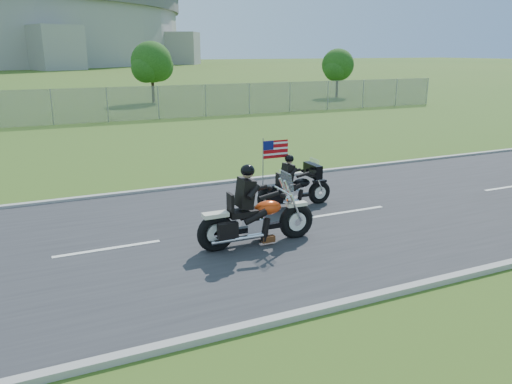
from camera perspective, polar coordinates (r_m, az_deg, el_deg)
name	(u,v)px	position (r m, az deg, el deg)	size (l,w,h in m)	color
ground	(199,237)	(11.39, -6.56, -5.09)	(420.00, 420.00, 0.00)	#33581B
road	(199,236)	(11.38, -6.56, -4.99)	(120.00, 8.00, 0.04)	#28282B
curb_north	(156,190)	(15.10, -11.33, 0.20)	(120.00, 0.18, 0.12)	#9E9B93
curb_south	(280,320)	(7.97, 2.79, -14.35)	(120.00, 0.18, 0.12)	#9E9B93
tree_fence_near	(152,64)	(41.25, -11.80, 14.10)	(3.52, 3.28, 4.75)	#382316
tree_fence_far	(338,67)	(45.78, 9.34, 13.95)	(3.08, 2.87, 4.20)	#382316
motorcycle_lead	(255,220)	(10.63, -0.07, -3.24)	(2.70, 0.64, 1.82)	black
motorcycle_follow	(294,190)	(13.24, 4.41, 0.28)	(2.17, 0.71, 1.81)	black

